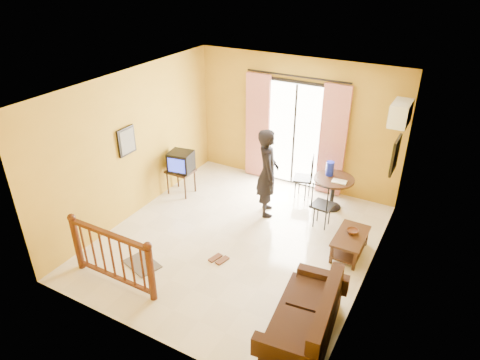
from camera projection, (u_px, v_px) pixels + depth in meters
The scene contains 19 objects.
ground at pixel (239, 240), 7.71m from camera, with size 5.00×5.00×0.00m, color beige.
room_shell at pixel (238, 154), 6.91m from camera, with size 5.00×5.00×5.00m.
balcony_door at pixel (294, 134), 9.03m from camera, with size 2.25×0.14×2.46m.
tv_table at pixel (181, 173), 9.01m from camera, with size 0.54×0.45×0.54m.
television at pixel (181, 162), 8.85m from camera, with size 0.53×0.50×0.42m.
picture_left at pixel (127, 141), 7.77m from camera, with size 0.05×0.42×0.52m.
dining_table at pixel (333, 185), 8.45m from camera, with size 0.80×0.80×0.67m.
water_jug at pixel (330, 169), 8.43m from camera, with size 0.16×0.16×0.29m, color #121FAD.
serving_tray at pixel (339, 182), 8.24m from camera, with size 0.28×0.18×0.02m, color beige.
dining_chairs at pixel (311, 210), 8.59m from camera, with size 1.18×1.29×0.95m.
air_conditioner at pixel (400, 113), 7.31m from camera, with size 0.31×0.60×0.40m.
botanical_print at pixel (395, 155), 7.00m from camera, with size 0.05×0.50×0.60m.
coffee_table at pixel (350, 241), 7.25m from camera, with size 0.48×0.87×0.39m.
bowl at pixel (352, 231), 7.23m from camera, with size 0.20×0.20×0.06m, color #522C1C.
sofa at pixel (307, 319), 5.67m from camera, with size 0.90×1.69×0.77m.
standing_person at pixel (268, 173), 8.12m from camera, with size 0.64×0.42×1.76m, color black.
stair_balustrade at pixel (111, 253), 6.47m from camera, with size 1.63×0.13×1.04m.
doormat at pixel (142, 264), 7.11m from camera, with size 0.60×0.40×0.02m, color #534B42.
sandals at pixel (219, 259), 7.21m from camera, with size 0.30×0.27×0.03m.
Camera 1 is at (3.05, -5.49, 4.61)m, focal length 32.00 mm.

